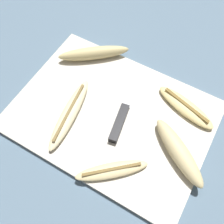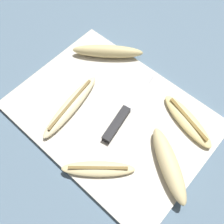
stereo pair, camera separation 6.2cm
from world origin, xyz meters
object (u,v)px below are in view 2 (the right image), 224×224
(banana_spotted_left, at_px, (108,51))
(banana_mellow_near, at_px, (169,164))
(banana_ripe_center, at_px, (98,169))
(banana_cream_curved, at_px, (71,106))
(knife, at_px, (121,118))
(banana_golden_short, at_px, (187,121))

(banana_spotted_left, height_order, banana_mellow_near, banana_mellow_near)
(banana_spotted_left, relative_size, banana_ripe_center, 1.19)
(banana_ripe_center, bearing_deg, banana_cream_curved, 156.21)
(banana_cream_curved, bearing_deg, banana_spotted_left, 103.75)
(knife, height_order, banana_cream_curved, banana_cream_curved)
(banana_mellow_near, bearing_deg, banana_ripe_center, -135.48)
(knife, height_order, banana_spotted_left, banana_spotted_left)
(knife, relative_size, banana_mellow_near, 1.32)
(banana_golden_short, relative_size, banana_ripe_center, 1.17)
(banana_cream_curved, xyz_separation_m, banana_ripe_center, (0.16, -0.07, -0.00))
(banana_mellow_near, bearing_deg, banana_spotted_left, 154.71)
(banana_ripe_center, bearing_deg, knife, 109.57)
(banana_cream_curved, height_order, banana_spotted_left, banana_spotted_left)
(banana_ripe_center, bearing_deg, banana_golden_short, 70.92)
(banana_spotted_left, bearing_deg, banana_mellow_near, -25.29)
(knife, relative_size, banana_golden_short, 1.33)
(knife, height_order, banana_golden_short, banana_golden_short)
(banana_golden_short, bearing_deg, banana_spotted_left, 174.36)
(banana_golden_short, xyz_separation_m, banana_ripe_center, (-0.08, -0.22, -0.00))
(banana_spotted_left, bearing_deg, banana_cream_curved, -76.25)
(banana_spotted_left, bearing_deg, knife, -38.74)
(banana_cream_curved, relative_size, banana_ripe_center, 1.45)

